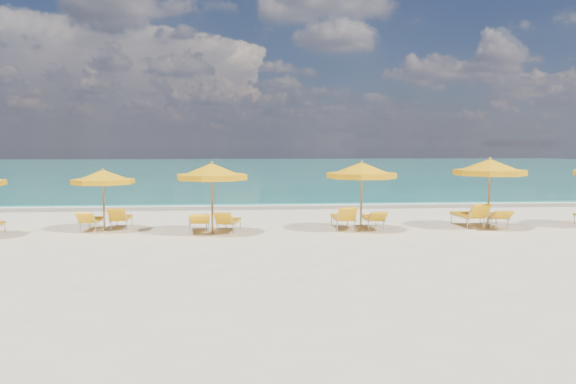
{
  "coord_description": "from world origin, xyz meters",
  "views": [
    {
      "loc": [
        -1.71,
        -18.98,
        2.97
      ],
      "look_at": [
        0.0,
        1.5,
        1.2
      ],
      "focal_mm": 35.0,
      "sensor_mm": 36.0,
      "label": 1
    }
  ],
  "objects": [
    {
      "name": "ground_plane",
      "position": [
        0.0,
        0.0,
        0.0
      ],
      "size": [
        120.0,
        120.0,
        0.0
      ],
      "primitive_type": "plane",
      "color": "beige"
    },
    {
      "name": "wet_sand_band",
      "position": [
        0.0,
        7.4,
        0.0
      ],
      "size": [
        120.0,
        2.6,
        0.01
      ],
      "primitive_type": "cube",
      "color": "tan",
      "rests_on": "ground"
    },
    {
      "name": "lounger_3_left",
      "position": [
        1.81,
        0.19,
        0.24
      ],
      "size": [
        0.68,
        1.9,
        0.91
      ],
      "rotation": [
        0.0,
        0.0,
        -0.01
      ],
      "color": "#A5A8AD",
      "rests_on": "ground"
    },
    {
      "name": "lounger_3_right",
      "position": [
        2.88,
        0.25,
        0.22
      ],
      "size": [
        0.63,
        1.82,
        0.73
      ],
      "rotation": [
        0.0,
        0.0,
        -0.02
      ],
      "color": "#A5A8AD",
      "rests_on": "ground"
    },
    {
      "name": "umbrella_2",
      "position": [
        -2.67,
        -0.54,
        2.04
      ],
      "size": [
        2.83,
        2.83,
        2.4
      ],
      "rotation": [
        0.0,
        0.0,
        -0.22
      ],
      "color": "#987E4C",
      "rests_on": "ground"
    },
    {
      "name": "foam_line",
      "position": [
        0.0,
        8.2,
        0.0
      ],
      "size": [
        120.0,
        1.2,
        0.03
      ],
      "primitive_type": "cube",
      "color": "white",
      "rests_on": "ground"
    },
    {
      "name": "umbrella_1",
      "position": [
        -6.39,
        0.46,
        1.83
      ],
      "size": [
        2.82,
        2.82,
        2.15
      ],
      "rotation": [
        0.0,
        0.0,
        -0.44
      ],
      "color": "#987E4C",
      "rests_on": "ground"
    },
    {
      "name": "umbrella_3",
      "position": [
        2.36,
        -0.25,
        2.05
      ],
      "size": [
        2.82,
        2.82,
        2.41
      ],
      "rotation": [
        0.0,
        0.0,
        -0.21
      ],
      "color": "#987E4C",
      "rests_on": "ground"
    },
    {
      "name": "lounger_1_right",
      "position": [
        -5.93,
        0.99,
        0.22
      ],
      "size": [
        0.65,
        1.73,
        0.83
      ],
      "rotation": [
        0.0,
        0.0,
        0.04
      ],
      "color": "#A5A8AD",
      "rests_on": "ground"
    },
    {
      "name": "ocean",
      "position": [
        0.0,
        48.0,
        0.0
      ],
      "size": [
        120.0,
        80.0,
        0.3
      ],
      "primitive_type": "cube",
      "color": "#147262",
      "rests_on": "ground"
    },
    {
      "name": "whitecap_near",
      "position": [
        -6.0,
        17.0,
        0.0
      ],
      "size": [
        14.0,
        0.36,
        0.05
      ],
      "primitive_type": "cube",
      "color": "white",
      "rests_on": "ground"
    },
    {
      "name": "lounger_4_right",
      "position": [
        7.31,
        0.25,
        0.23
      ],
      "size": [
        0.9,
        2.06,
        0.74
      ],
      "rotation": [
        0.0,
        0.0,
        -0.14
      ],
      "color": "#A5A8AD",
      "rests_on": "ground"
    },
    {
      "name": "lounger_2_right",
      "position": [
        -2.13,
        -0.09,
        0.22
      ],
      "size": [
        0.92,
        1.81,
        0.79
      ],
      "rotation": [
        0.0,
        0.0,
        -0.21
      ],
      "color": "#A5A8AD",
      "rests_on": "ground"
    },
    {
      "name": "lounger_1_left",
      "position": [
        -6.85,
        0.67,
        0.21
      ],
      "size": [
        0.59,
        1.72,
        0.75
      ],
      "rotation": [
        0.0,
        0.0,
        -0.0
      ],
      "color": "#A5A8AD",
      "rests_on": "ground"
    },
    {
      "name": "whitecap_far",
      "position": [
        8.0,
        24.0,
        0.0
      ],
      "size": [
        18.0,
        0.3,
        0.05
      ],
      "primitive_type": "cube",
      "color": "white",
      "rests_on": "ground"
    },
    {
      "name": "umbrella_4",
      "position": [
        6.92,
        -0.12,
        2.14
      ],
      "size": [
        3.27,
        3.27,
        2.51
      ],
      "rotation": [
        0.0,
        0.0,
        -0.42
      ],
      "color": "#987E4C",
      "rests_on": "ground"
    },
    {
      "name": "lounger_4_left",
      "position": [
        6.37,
        0.34,
        0.25
      ],
      "size": [
        0.77,
        1.99,
        0.97
      ],
      "rotation": [
        0.0,
        0.0,
        0.05
      ],
      "color": "#A5A8AD",
      "rests_on": "ground"
    },
    {
      "name": "lounger_2_left",
      "position": [
        -3.15,
        -0.07,
        0.24
      ],
      "size": [
        0.86,
        2.07,
        0.78
      ],
      "rotation": [
        0.0,
        0.0,
        0.11
      ],
      "color": "#A5A8AD",
      "rests_on": "ground"
    }
  ]
}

